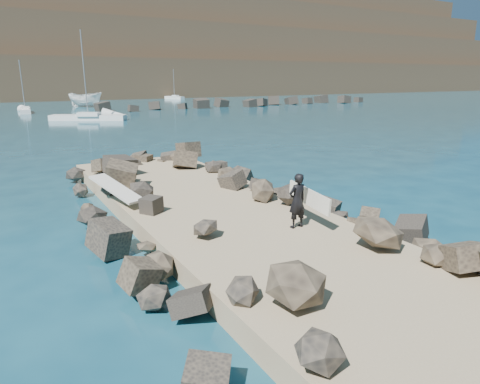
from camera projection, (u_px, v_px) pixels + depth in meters
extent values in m
plane|color=#0F384C|center=(226.00, 227.00, 14.90)|extent=(800.00, 800.00, 0.00)
cube|color=#8C7759|center=(256.00, 237.00, 13.15)|extent=(6.00, 26.00, 0.60)
cube|color=black|center=(161.00, 243.00, 12.11)|extent=(2.60, 22.00, 1.00)
cube|color=black|center=(319.00, 212.00, 14.93)|extent=(2.60, 22.00, 1.00)
cube|color=black|center=(251.00, 103.00, 77.66)|extent=(52.00, 4.00, 1.20)
cube|color=#2D4919|center=(33.00, 45.00, 149.16)|extent=(360.00, 140.00, 32.00)
cube|color=beige|center=(116.00, 191.00, 15.52)|extent=(1.43, 2.70, 0.09)
imported|color=white|center=(86.00, 99.00, 76.14)|extent=(6.42, 6.51, 2.57)
imported|color=black|center=(297.00, 201.00, 12.90)|extent=(0.63, 0.43, 1.69)
cube|color=beige|center=(309.00, 197.00, 13.10)|extent=(0.20, 2.10, 0.66)
cylinder|color=silver|center=(290.00, 4.00, 181.40)|extent=(7.67, 7.67, 6.71)
cube|color=silver|center=(88.00, 118.00, 52.09)|extent=(8.75, 6.10, 0.80)
cylinder|color=gray|center=(84.00, 73.00, 50.73)|extent=(0.12, 0.12, 9.83)
cube|color=silver|center=(89.00, 114.00, 51.52)|extent=(2.88, 2.47, 0.44)
cube|color=silver|center=(25.00, 111.00, 62.94)|extent=(1.84, 6.35, 0.80)
cylinder|color=gray|center=(22.00, 85.00, 61.95)|extent=(0.12, 0.12, 6.89)
cube|color=silver|center=(25.00, 108.00, 62.18)|extent=(1.13, 1.82, 0.44)
cube|color=silver|center=(174.00, 98.00, 103.36)|extent=(3.14, 5.95, 0.80)
cylinder|color=gray|center=(174.00, 83.00, 102.43)|extent=(0.12, 0.12, 6.43)
cube|color=silver|center=(175.00, 96.00, 102.68)|extent=(1.42, 1.85, 0.44)
cube|color=white|center=(190.00, 5.00, 173.78)|extent=(6.00, 6.00, 3.00)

